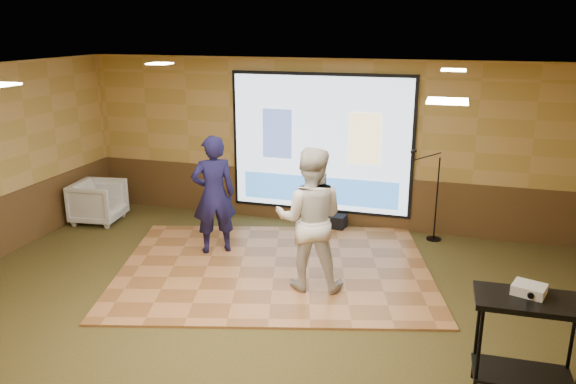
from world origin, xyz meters
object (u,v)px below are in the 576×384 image
(duffel_bag, at_px, (334,222))
(av_table, at_px, (528,327))
(banquet_chair, at_px, (98,202))
(player_right, at_px, (310,219))
(mic_stand, at_px, (432,212))
(projector_screen, at_px, (320,145))
(player_left, at_px, (214,195))
(projector, at_px, (529,289))
(dance_floor, at_px, (275,268))

(duffel_bag, bearing_deg, av_table, -56.42)
(banquet_chair, bearing_deg, duffel_bag, -85.35)
(player_right, bearing_deg, mic_stand, -131.38)
(projector_screen, distance_m, player_left, 2.30)
(player_right, xyz_separation_m, mic_stand, (1.53, 2.41, -0.53))
(projector, distance_m, banquet_chair, 7.78)
(dance_floor, relative_size, player_right, 2.32)
(player_right, bearing_deg, player_left, -33.29)
(player_left, distance_m, player_right, 1.95)
(player_left, distance_m, banquet_chair, 2.86)
(player_right, distance_m, duffel_bag, 2.60)
(dance_floor, height_order, duffel_bag, duffel_bag)
(projector_screen, distance_m, av_table, 5.43)
(player_right, bearing_deg, projector, 138.36)
(projector_screen, height_order, projector, projector_screen)
(mic_stand, bearing_deg, av_table, -53.69)
(duffel_bag, bearing_deg, projector_screen, 145.66)
(player_left, relative_size, mic_stand, 1.21)
(player_right, xyz_separation_m, banquet_chair, (-4.46, 1.56, -0.64))
(dance_floor, relative_size, av_table, 4.23)
(dance_floor, height_order, banquet_chair, banquet_chair)
(mic_stand, height_order, duffel_bag, mic_stand)
(projector, bearing_deg, projector_screen, 143.94)
(av_table, bearing_deg, player_right, 146.09)
(mic_stand, bearing_deg, dance_floor, -116.67)
(player_right, xyz_separation_m, av_table, (2.60, -1.75, -0.24))
(mic_stand, distance_m, banquet_chair, 6.06)
(projector_screen, relative_size, av_table, 3.04)
(dance_floor, relative_size, duffel_bag, 11.06)
(av_table, relative_size, mic_stand, 0.70)
(player_left, xyz_separation_m, banquet_chair, (-2.69, 0.76, -0.59))
(av_table, xyz_separation_m, projector, (-0.02, 0.09, 0.35))
(projector_screen, xyz_separation_m, player_left, (-1.27, -1.85, -0.49))
(player_left, distance_m, duffel_bag, 2.44)
(banquet_chair, distance_m, duffel_bag, 4.38)
(player_right, xyz_separation_m, duffel_bag, (-0.17, 2.43, -0.90))
(projector, relative_size, duffel_bag, 0.70)
(projector_screen, distance_m, duffel_bag, 1.40)
(dance_floor, bearing_deg, banquet_chair, 164.00)
(banquet_chair, relative_size, duffel_bag, 2.04)
(dance_floor, distance_m, mic_stand, 2.97)
(player_left, bearing_deg, av_table, 116.80)
(projector, bearing_deg, mic_stand, 122.86)
(dance_floor, height_order, player_left, player_left)
(av_table, relative_size, duffel_bag, 2.62)
(dance_floor, distance_m, duffel_bag, 2.03)
(dance_floor, distance_m, banquet_chair, 3.97)
(dance_floor, xyz_separation_m, player_right, (0.66, -0.47, 1.01))
(banquet_chair, bearing_deg, projector, -121.45)
(projector, bearing_deg, dance_floor, 165.13)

